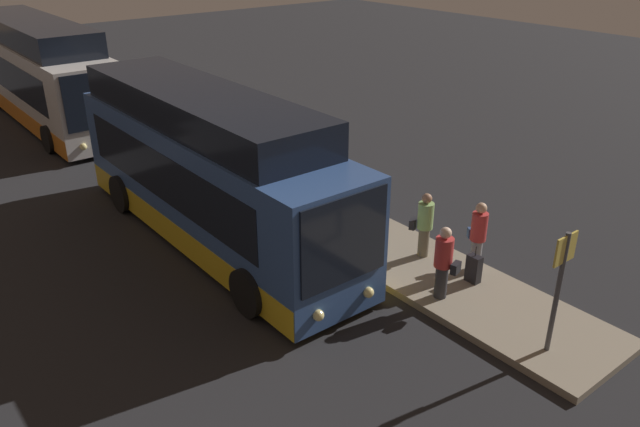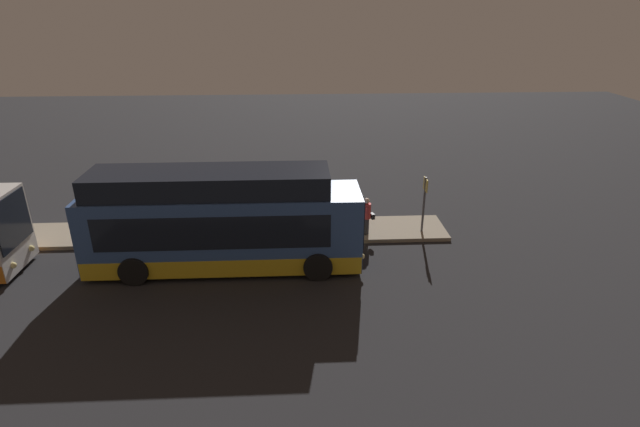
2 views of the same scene
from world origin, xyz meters
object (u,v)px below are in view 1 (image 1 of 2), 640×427
(bus_second, at_px, (42,77))
(passenger_waiting, at_px, (478,234))
(suitcase, at_px, (474,269))
(bus_lead, at_px, (209,175))
(passenger_boarding, at_px, (444,261))
(sign_post, at_px, (560,278))
(passenger_with_bags, at_px, (424,223))

(bus_second, xyz_separation_m, passenger_waiting, (19.49, 3.88, -0.76))
(bus_second, bearing_deg, suitcase, 9.70)
(bus_lead, height_order, passenger_boarding, bus_lead)
(passenger_waiting, bearing_deg, suitcase, -113.79)
(suitcase, xyz_separation_m, sign_post, (2.53, -0.88, 1.27))
(bus_lead, height_order, suitcase, bus_lead)
(bus_second, relative_size, passenger_with_bags, 7.31)
(passenger_waiting, height_order, suitcase, passenger_waiting)
(bus_lead, xyz_separation_m, suitcase, (5.96, 3.39, -1.29))
(bus_lead, relative_size, bus_second, 0.87)
(passenger_waiting, bearing_deg, sign_post, -84.49)
(passenger_boarding, height_order, suitcase, passenger_boarding)
(bus_second, bearing_deg, sign_post, 6.40)
(passenger_waiting, bearing_deg, bus_second, 132.23)
(bus_second, distance_m, suitcase, 20.16)
(bus_lead, distance_m, passenger_waiting, 6.86)
(passenger_waiting, relative_size, suitcase, 1.91)
(bus_lead, bearing_deg, bus_second, 180.00)
(passenger_boarding, relative_size, passenger_with_bags, 1.02)
(passenger_boarding, bearing_deg, bus_second, -100.05)
(passenger_waiting, distance_m, passenger_with_bags, 1.33)
(bus_lead, height_order, bus_second, bus_second)
(bus_second, xyz_separation_m, passenger_boarding, (19.81, 2.32, -0.78))
(bus_second, bearing_deg, bus_lead, 0.00)
(bus_second, height_order, passenger_waiting, bus_second)
(sign_post, bearing_deg, passenger_with_bags, 167.76)
(passenger_waiting, xyz_separation_m, suitcase, (0.34, -0.49, -0.60))
(bus_second, relative_size, passenger_boarding, 7.15)
(passenger_waiting, relative_size, passenger_with_bags, 1.04)
(passenger_with_bags, bearing_deg, bus_lead, 102.79)
(bus_lead, bearing_deg, sign_post, 16.47)
(bus_lead, bearing_deg, suitcase, 29.65)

